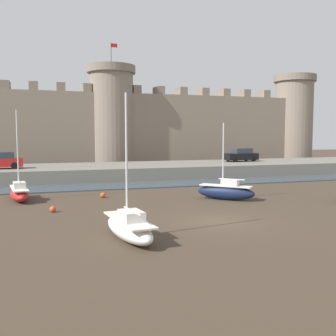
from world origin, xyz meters
The scene contains 11 objects.
ground_plane centered at (0.00, 0.00, 0.00)m, with size 160.00×160.00×0.00m, color #423528.
water_channel centered at (0.00, 15.79, 0.05)m, with size 80.00×4.50×0.10m, color #3D4C56.
quay_road centered at (0.00, 23.04, 0.68)m, with size 69.74×10.00×1.37m, color slate.
castle centered at (0.00, 34.33, 6.05)m, with size 64.21×6.48×16.84m.
sailboat_foreground_left centered at (3.45, 6.34, 0.63)m, with size 3.79×3.75×5.51m.
sailboat_midflat_centre centered at (-10.72, 10.47, 0.57)m, with size 1.77×4.50×6.43m.
sailboat_midflat_left centered at (-5.43, -1.98, 0.56)m, with size 1.94×4.91×6.57m.
mooring_buoy_near_shore centered at (-8.56, 5.40, 0.19)m, with size 0.38×0.38×0.38m, color #E04C1E.
mooring_buoy_mid_mud centered at (-4.88, 9.90, 0.20)m, with size 0.40×0.40×0.40m, color #E04C1E.
car_quay_centre_west centered at (-12.96, 21.91, 2.15)m, with size 4.20×2.08×1.62m.
car_quay_centre_east centered at (14.11, 23.99, 2.15)m, with size 4.20×2.08×1.62m.
Camera 1 is at (-9.03, -19.07, 4.74)m, focal length 42.00 mm.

